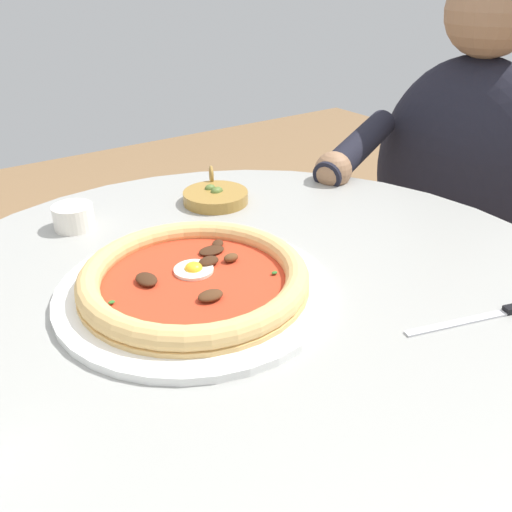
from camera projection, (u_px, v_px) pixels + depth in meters
name	position (u px, v px, depth m)	size (l,w,h in m)	color
dining_table	(250.00, 386.00, 0.74)	(0.92, 0.92, 0.74)	#999993
pizza_on_plate	(194.00, 281.00, 0.67)	(0.34, 0.34, 0.04)	white
steak_knife	(510.00, 310.00, 0.63)	(0.21, 0.07, 0.01)	silver
ramekin_capers	(73.00, 216.00, 0.83)	(0.06, 0.06, 0.04)	white
olive_pan	(215.00, 196.00, 0.93)	(0.11, 0.13, 0.04)	olive
diner_person	(445.00, 256.00, 1.27)	(0.55, 0.43, 1.11)	#282833
cafe_chair_diner	(471.00, 226.00, 1.36)	(0.53, 0.53, 0.85)	#504A45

